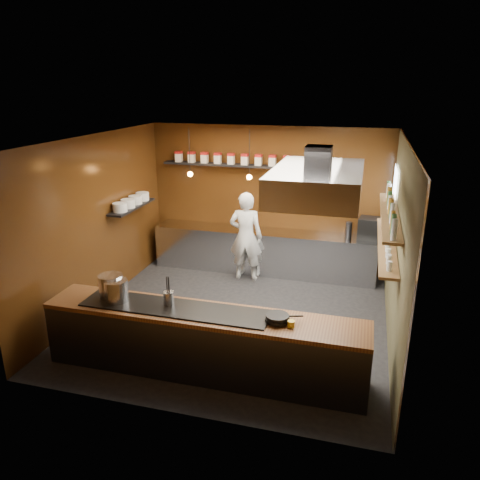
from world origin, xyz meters
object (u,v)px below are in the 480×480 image
(stockpot_large, at_px, (111,286))
(espresso_machine, at_px, (370,228))
(stockpot_small, at_px, (116,290))
(chef, at_px, (246,236))
(extractor_hood, at_px, (317,182))

(stockpot_large, distance_m, espresso_machine, 5.13)
(stockpot_small, distance_m, chef, 3.47)
(stockpot_small, height_order, espresso_machine, espresso_machine)
(espresso_machine, bearing_deg, stockpot_small, -123.10)
(extractor_hood, xyz_separation_m, stockpot_small, (-2.54, -1.22, -1.41))
(stockpot_small, relative_size, chef, 0.18)
(stockpot_small, bearing_deg, extractor_hood, 25.60)
(stockpot_large, relative_size, chef, 0.19)
(stockpot_small, xyz_separation_m, chef, (0.98, 3.33, -0.19))
(extractor_hood, height_order, espresso_machine, extractor_hood)
(espresso_machine, bearing_deg, extractor_hood, -99.06)
(extractor_hood, xyz_separation_m, espresso_machine, (0.80, 2.65, -1.40))
(extractor_hood, relative_size, chef, 1.11)
(chef, bearing_deg, stockpot_large, 66.50)
(espresso_machine, bearing_deg, stockpot_large, -124.97)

